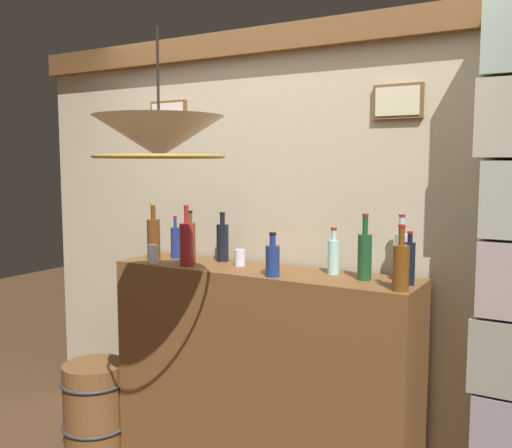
% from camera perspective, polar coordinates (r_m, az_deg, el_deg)
% --- Properties ---
extents(panelled_rear_partition, '(3.64, 0.15, 2.48)m').
position_cam_1_polar(panelled_rear_partition, '(3.30, 2.91, -0.85)').
color(panelled_rear_partition, '#BCAD8E').
rests_on(panelled_rear_partition, ground).
extents(bar_shelf_unit, '(1.71, 0.41, 1.15)m').
position_cam_1_polar(bar_shelf_unit, '(3.24, 0.46, -14.58)').
color(bar_shelf_unit, brown).
rests_on(bar_shelf_unit, ground).
extents(liquor_bottle_mezcal, '(0.05, 0.05, 0.25)m').
position_cam_1_polar(liquor_bottle_mezcal, '(2.77, 15.05, -3.70)').
color(liquor_bottle_mezcal, black).
rests_on(liquor_bottle_mezcal, bar_shelf_unit).
extents(liquor_bottle_port, '(0.07, 0.07, 0.29)m').
position_cam_1_polar(liquor_bottle_port, '(3.32, -3.36, -1.75)').
color(liquor_bottle_port, black).
rests_on(liquor_bottle_port, bar_shelf_unit).
extents(liquor_bottle_scotch, '(0.07, 0.07, 0.33)m').
position_cam_1_polar(liquor_bottle_scotch, '(2.84, 10.79, -3.05)').
color(liquor_bottle_scotch, '#1A4926').
rests_on(liquor_bottle_scotch, bar_shelf_unit).
extents(liquor_bottle_rum, '(0.08, 0.08, 0.34)m').
position_cam_1_polar(liquor_bottle_rum, '(3.19, -6.93, -1.91)').
color(liquor_bottle_rum, maroon).
rests_on(liquor_bottle_rum, bar_shelf_unit).
extents(liquor_bottle_tequila, '(0.06, 0.06, 0.30)m').
position_cam_1_polar(liquor_bottle_tequila, '(3.29, -6.59, -1.70)').
color(liquor_bottle_tequila, brown).
rests_on(liquor_bottle_tequila, bar_shelf_unit).
extents(liquor_bottle_gin, '(0.07, 0.07, 0.30)m').
position_cam_1_polar(liquor_bottle_gin, '(2.63, 14.24, -4.09)').
color(liquor_bottle_gin, brown).
rests_on(liquor_bottle_gin, bar_shelf_unit).
extents(liquor_bottle_vodka, '(0.06, 0.06, 0.32)m').
position_cam_1_polar(liquor_bottle_vodka, '(2.92, 14.27, -2.87)').
color(liquor_bottle_vodka, silver).
rests_on(liquor_bottle_vodka, bar_shelf_unit).
extents(liquor_bottle_brandy, '(0.08, 0.08, 0.33)m').
position_cam_1_polar(liquor_bottle_brandy, '(3.45, -10.18, -1.35)').
color(liquor_bottle_brandy, '#5E3316').
rests_on(liquor_bottle_brandy, bar_shelf_unit).
extents(liquor_bottle_whiskey, '(0.06, 0.06, 0.24)m').
position_cam_1_polar(liquor_bottle_whiskey, '(2.96, 7.74, -3.15)').
color(liquor_bottle_whiskey, '#A4D8CE').
rests_on(liquor_bottle_whiskey, bar_shelf_unit).
extents(liquor_bottle_rye, '(0.07, 0.07, 0.22)m').
position_cam_1_polar(liquor_bottle_rye, '(2.88, 1.67, -3.54)').
color(liquor_bottle_rye, navy).
rests_on(liquor_bottle_rye, bar_shelf_unit).
extents(liquor_bottle_vermouth, '(0.06, 0.06, 0.26)m').
position_cam_1_polar(liquor_bottle_vermouth, '(3.45, -8.03, -1.78)').
color(liquor_bottle_vermouth, navy).
rests_on(liquor_bottle_vermouth, bar_shelf_unit).
extents(glass_tumbler_rocks, '(0.06, 0.06, 0.11)m').
position_cam_1_polar(glass_tumbler_rocks, '(3.31, -10.24, -2.96)').
color(glass_tumbler_rocks, silver).
rests_on(glass_tumbler_rocks, bar_shelf_unit).
extents(glass_tumbler_highball, '(0.06, 0.06, 0.09)m').
position_cam_1_polar(glass_tumbler_highball, '(3.18, -1.61, -3.37)').
color(glass_tumbler_highball, silver).
rests_on(glass_tumbler_highball, bar_shelf_unit).
extents(pendant_lamp, '(0.56, 0.56, 0.55)m').
position_cam_1_polar(pendant_lamp, '(2.49, -9.65, 8.40)').
color(pendant_lamp, '#EFE5C6').
extents(wooden_barrel, '(0.41, 0.41, 0.49)m').
position_cam_1_polar(wooden_barrel, '(3.82, -15.76, -16.76)').
color(wooden_barrel, brown).
rests_on(wooden_barrel, ground).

